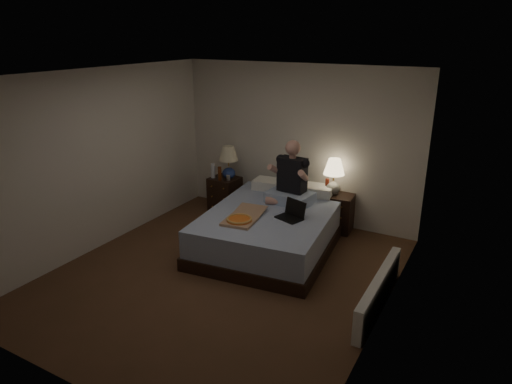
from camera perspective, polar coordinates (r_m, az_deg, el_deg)
The scene contains 19 objects.
floor at distance 5.95m, azimuth -4.28°, elevation -10.30°, with size 4.00×4.50×0.00m, color brown.
ceiling at distance 5.19m, azimuth -5.00°, elevation 14.42°, with size 4.00×4.50×0.00m, color white.
wall_back at distance 7.35m, azimuth 5.15°, elevation 6.03°, with size 4.00×2.50×0.00m, color silver.
wall_front at distance 3.92m, azimuth -23.22°, elevation -7.97°, with size 4.00×2.50×0.00m, color silver.
wall_left at distance 6.72m, azimuth -19.02°, elevation 3.75°, with size 4.50×2.50×0.00m, color silver.
wall_right at distance 4.70m, azimuth 16.21°, elevation -2.58°, with size 4.50×2.50×0.00m, color silver.
bed at distance 6.54m, azimuth 1.87°, elevation -4.65°, with size 1.66×2.22×0.55m, color #5873B1.
nightstand_left at distance 7.83m, azimuth -3.90°, elevation -0.33°, with size 0.47×0.42×0.61m, color black.
nightstand_right at distance 7.18m, azimuth 10.17°, elevation -2.57°, with size 0.45×0.40×0.58m, color black.
lamp_left at distance 7.60m, azimuth -3.44°, elevation 3.70°, with size 0.32×0.32×0.56m, color navy, non-canonical shape.
lamp_right at distance 7.02m, azimuth 9.69°, elevation 1.89°, with size 0.32×0.32×0.56m, color gray, non-canonical shape.
water_bottle at distance 7.71m, azimuth -5.39°, elevation 2.67°, with size 0.07×0.07×0.25m, color white.
soda_can at distance 7.58m, azimuth -3.49°, elevation 1.82°, with size 0.07×0.07×0.10m, color beige.
beer_bottle_left at distance 7.58m, azimuth -4.55°, elevation 2.32°, with size 0.06×0.06×0.23m, color #53230B.
beer_bottle_right at distance 7.10m, azimuth 8.86°, elevation 0.74°, with size 0.06×0.06×0.23m, color #56180C.
person at distance 6.62m, azimuth 4.34°, elevation 2.46°, with size 0.66×0.52×0.93m, color black, non-canonical shape.
laptop at distance 6.14m, azimuth 4.19°, elevation -2.33°, with size 0.34×0.28×0.24m, color black, non-canonical shape.
pizza_box at distance 6.03m, azimuth -2.10°, elevation -3.51°, with size 0.40×0.76×0.08m, color tan, non-canonical shape.
radiator at distance 5.40m, azimuth 15.08°, elevation -11.90°, with size 0.10×1.60×0.40m, color white.
Camera 1 is at (2.88, -4.29, 2.96)m, focal length 32.00 mm.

